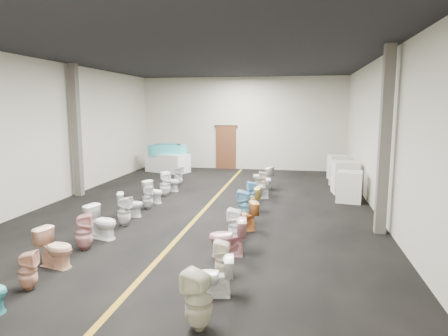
{
  "coord_description": "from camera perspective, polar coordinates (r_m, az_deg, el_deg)",
  "views": [
    {
      "loc": [
        2.72,
        -11.5,
        3.07
      ],
      "look_at": [
        0.39,
        1.0,
        1.11
      ],
      "focal_mm": 32.0,
      "sensor_mm": 36.0,
      "label": 1
    }
  ],
  "objects": [
    {
      "name": "display_table",
      "position": [
        19.1,
        -8.04,
        0.75
      ],
      "size": [
        2.19,
        1.61,
        0.88
      ],
      "primitive_type": "cube",
      "rotation": [
        0.0,
        0.0,
        -0.35
      ],
      "color": "white",
      "rests_on": "floor"
    },
    {
      "name": "door_frame",
      "position": [
        19.79,
        0.29,
        6.0
      ],
      "size": [
        1.15,
        0.08,
        0.1
      ],
      "primitive_type": "cube",
      "color": "#331C11",
      "rests_on": "back_door"
    },
    {
      "name": "toilet_right_7",
      "position": [
        11.84,
        3.51,
        -4.45
      ],
      "size": [
        0.74,
        0.44,
        0.74
      ],
      "primitive_type": "imported",
      "rotation": [
        0.0,
        0.0,
        -1.62
      ],
      "color": "#F4D461",
      "rests_on": "floor"
    },
    {
      "name": "wall_right",
      "position": [
        11.75,
        21.76,
        4.14
      ],
      "size": [
        0.0,
        16.0,
        16.0
      ],
      "primitive_type": "plane",
      "rotation": [
        1.57,
        0.0,
        -1.57
      ],
      "color": "#BEB9A2",
      "rests_on": "ground"
    },
    {
      "name": "toilet_left_1",
      "position": [
        7.67,
        -26.22,
        -13.03
      ],
      "size": [
        0.39,
        0.38,
        0.68
      ],
      "primitive_type": "imported",
      "rotation": [
        0.0,
        0.0,
        1.86
      ],
      "color": "#DC9F82",
      "rests_on": "floor"
    },
    {
      "name": "toilet_left_8",
      "position": [
        13.09,
        -10.02,
        -3.36
      ],
      "size": [
        0.79,
        0.63,
        0.7
      ],
      "primitive_type": "imported",
      "rotation": [
        0.0,
        0.0,
        1.17
      ],
      "color": "white",
      "rests_on": "floor"
    },
    {
      "name": "toilet_left_3",
      "position": [
        9.2,
        -19.39,
        -8.58
      ],
      "size": [
        0.49,
        0.49,
        0.81
      ],
      "primitive_type": "imported",
      "rotation": [
        0.0,
        0.0,
        2.0
      ],
      "color": "#CE8E8F",
      "rests_on": "floor"
    },
    {
      "name": "toilet_right_6",
      "position": [
        10.82,
        3.0,
        -5.39
      ],
      "size": [
        0.41,
        0.4,
        0.85
      ],
      "primitive_type": "imported",
      "rotation": [
        0.0,
        0.0,
        -1.61
      ],
      "color": "#71ADCD",
      "rests_on": "floor"
    },
    {
      "name": "toilet_left_4",
      "position": [
        9.85,
        -17.04,
        -7.38
      ],
      "size": [
        0.86,
        0.62,
        0.79
      ],
      "primitive_type": "imported",
      "rotation": [
        0.0,
        0.0,
        1.31
      ],
      "color": "white",
      "rests_on": "floor"
    },
    {
      "name": "column_left",
      "position": [
        14.59,
        -20.36,
        4.99
      ],
      "size": [
        0.25,
        0.25,
        4.5
      ],
      "primitive_type": "cube",
      "color": "#59544C",
      "rests_on": "floor"
    },
    {
      "name": "toilet_right_4",
      "position": [
        9.2,
        1.71,
        -8.15
      ],
      "size": [
        0.38,
        0.38,
        0.79
      ],
      "primitive_type": "imported",
      "rotation": [
        0.0,
        0.0,
        -1.63
      ],
      "color": "white",
      "rests_on": "floor"
    },
    {
      "name": "appliance_crate_a",
      "position": [
        13.6,
        17.46,
        -2.56
      ],
      "size": [
        0.89,
        0.89,
        0.99
      ],
      "primitive_type": "cube",
      "rotation": [
        0.0,
        0.0,
        -0.17
      ],
      "color": "white",
      "rests_on": "floor"
    },
    {
      "name": "toilet_left_2",
      "position": [
        8.48,
        -22.94,
        -10.45
      ],
      "size": [
        0.82,
        0.57,
        0.76
      ],
      "primitive_type": "imported",
      "rotation": [
        0.0,
        0.0,
        1.36
      ],
      "color": "#FBC19D",
      "rests_on": "floor"
    },
    {
      "name": "appliance_crate_d",
      "position": [
        17.6,
        15.91,
        0.08
      ],
      "size": [
        0.83,
        0.83,
        1.03
      ],
      "primitive_type": "cube",
      "rotation": [
        0.0,
        0.0,
        0.17
      ],
      "color": "silver",
      "rests_on": "floor"
    },
    {
      "name": "wall_front",
      "position": [
        4.51,
        -26.87,
        -2.64
      ],
      "size": [
        10.0,
        0.0,
        10.0
      ],
      "primitive_type": "plane",
      "rotation": [
        -1.57,
        0.0,
        0.0
      ],
      "color": "#BEB9A2",
      "rests_on": "ground"
    },
    {
      "name": "toilet_right_8",
      "position": [
        12.65,
        4.12,
        -3.57
      ],
      "size": [
        0.44,
        0.43,
        0.74
      ],
      "primitive_type": "imported",
      "rotation": [
        0.0,
        0.0,
        -1.22
      ],
      "color": "#71B7E9",
      "rests_on": "floor"
    },
    {
      "name": "toilet_left_10",
      "position": [
        14.78,
        -7.59,
        -1.92
      ],
      "size": [
        0.76,
        0.54,
        0.7
      ],
      "primitive_type": "imported",
      "rotation": [
        0.0,
        0.0,
        1.34
      ],
      "color": "silver",
      "rests_on": "floor"
    },
    {
      "name": "toilet_right_3",
      "position": [
        8.37,
        0.52,
        -9.87
      ],
      "size": [
        0.83,
        0.56,
        0.79
      ],
      "primitive_type": "imported",
      "rotation": [
        0.0,
        0.0,
        -1.41
      ],
      "color": "#D68F94",
      "rests_on": "floor"
    },
    {
      "name": "floor",
      "position": [
        12.21,
        -2.69,
        -5.81
      ],
      "size": [
        16.0,
        16.0,
        0.0
      ],
      "primitive_type": "plane",
      "color": "black",
      "rests_on": "ground"
    },
    {
      "name": "aisle_stripe",
      "position": [
        12.21,
        -2.69,
        -5.8
      ],
      "size": [
        0.12,
        15.6,
        0.01
      ],
      "primitive_type": "cube",
      "color": "#956C15",
      "rests_on": "floor"
    },
    {
      "name": "toilet_right_5",
      "position": [
        10.0,
        2.76,
        -6.93
      ],
      "size": [
        0.82,
        0.66,
        0.73
      ],
      "primitive_type": "imported",
      "rotation": [
        0.0,
        0.0,
        -1.16
      ],
      "color": "orange",
      "rests_on": "floor"
    },
    {
      "name": "wall_back",
      "position": [
        19.71,
        2.62,
        6.36
      ],
      "size": [
        10.0,
        0.0,
        10.0
      ],
      "primitive_type": "plane",
      "rotation": [
        1.57,
        0.0,
        0.0
      ],
      "color": "#BEB9A2",
      "rests_on": "ground"
    },
    {
      "name": "bathtub",
      "position": [
        19.02,
        -8.08,
        2.63
      ],
      "size": [
        1.85,
        0.83,
        0.55
      ],
      "rotation": [
        0.0,
        0.0,
        0.14
      ],
      "color": "#44BFC6",
      "rests_on": "display_table"
    },
    {
      "name": "appliance_crate_b",
      "position": [
        14.87,
        16.88,
        -1.28
      ],
      "size": [
        0.91,
        0.91,
        1.15
      ],
      "primitive_type": "cube",
      "rotation": [
        0.0,
        0.0,
        0.09
      ],
      "color": "silver",
      "rests_on": "floor"
    },
    {
      "name": "toilet_left_5",
      "position": [
        10.69,
        -14.07,
        -6.04
      ],
      "size": [
        0.37,
        0.36,
        0.77
      ],
      "primitive_type": "imported",
      "rotation": [
        0.0,
        0.0,
        1.52
      ],
      "color": "silver",
      "rests_on": "floor"
    },
    {
      "name": "toilet_left_9",
      "position": [
        13.96,
        -8.41,
        -2.31
      ],
      "size": [
        0.45,
        0.44,
        0.83
      ],
      "primitive_type": "imported",
      "rotation": [
        0.0,
        0.0,
        1.78
      ],
      "color": "white",
      "rests_on": "floor"
    },
    {
      "name": "toilet_left_6",
      "position": [
        11.53,
        -13.23,
        -5.1
      ],
      "size": [
        0.79,
        0.61,
        0.71
      ],
      "primitive_type": "imported",
      "rotation": [
        0.0,
        0.0,
        1.92
      ],
      "color": "silver",
      "rests_on": "floor"
    },
    {
      "name": "toilet_left_11",
      "position": [
        15.72,
        -6.54,
        -1.19
      ],
      "size": [
        0.4,
        0.39,
        0.74
      ],
      "primitive_type": "imported",
      "rotation": [
        0.0,
        0.0,
        1.39
      ],
      "color": "silver",
      "rests_on": "floor"
    },
    {
      "name": "toilet_right_0",
      "position": [
        5.79,
        -3.64,
        -18.36
      ],
      "size": [
        0.49,
        0.48,
        0.86
      ],
      "primitive_type": "imported",
      "rotation": [
        0.0,
        0.0,
        -1.86
      ],
      "color": "beige",
      "rests_on": "floor"
    },
    {
      "name": "column_right",
      "position": [
        10.24,
        21.98,
        3.53
      ],
      "size": [
        0.25,
        0.25,
        4.5
      ],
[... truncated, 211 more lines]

